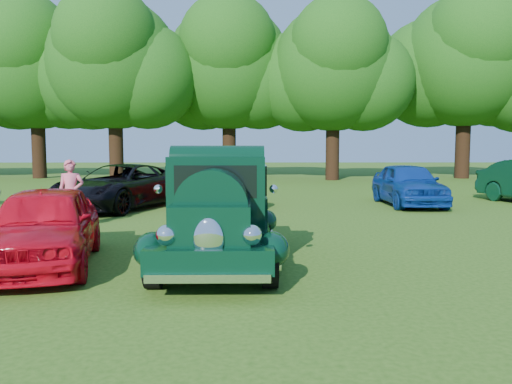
{
  "coord_description": "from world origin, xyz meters",
  "views": [
    {
      "loc": [
        0.85,
        -8.37,
        2.02
      ],
      "look_at": [
        0.98,
        1.94,
        1.1
      ],
      "focal_mm": 35.0,
      "sensor_mm": 36.0,
      "label": 1
    }
  ],
  "objects_px": {
    "spectator_grey": "(201,193)",
    "back_car_blue": "(408,184)",
    "hero_pickup": "(219,217)",
    "back_car_orange": "(216,183)",
    "spectator_pink": "(71,194)",
    "back_car_black": "(120,187)",
    "red_convertible": "(44,226)"
  },
  "relations": [
    {
      "from": "spectator_grey",
      "to": "back_car_blue",
      "type": "bearing_deg",
      "value": 91.44
    },
    {
      "from": "hero_pickup",
      "to": "spectator_grey",
      "type": "bearing_deg",
      "value": 100.75
    },
    {
      "from": "back_car_orange",
      "to": "back_car_blue",
      "type": "bearing_deg",
      "value": -25.65
    },
    {
      "from": "back_car_orange",
      "to": "spectator_pink",
      "type": "bearing_deg",
      "value": -142.85
    },
    {
      "from": "back_car_black",
      "to": "back_car_blue",
      "type": "xyz_separation_m",
      "value": [
        9.84,
        0.87,
        0.01
      ]
    },
    {
      "from": "back_car_blue",
      "to": "spectator_grey",
      "type": "bearing_deg",
      "value": -141.9
    },
    {
      "from": "back_car_black",
      "to": "spectator_grey",
      "type": "bearing_deg",
      "value": -33.87
    },
    {
      "from": "hero_pickup",
      "to": "back_car_black",
      "type": "distance_m",
      "value": 8.66
    },
    {
      "from": "back_car_orange",
      "to": "back_car_blue",
      "type": "xyz_separation_m",
      "value": [
        6.78,
        -0.53,
        -0.01
      ]
    },
    {
      "from": "red_convertible",
      "to": "back_car_orange",
      "type": "distance_m",
      "value": 9.72
    },
    {
      "from": "back_car_black",
      "to": "back_car_orange",
      "type": "relative_size",
      "value": 1.01
    },
    {
      "from": "back_car_orange",
      "to": "back_car_blue",
      "type": "height_order",
      "value": "back_car_orange"
    },
    {
      "from": "hero_pickup",
      "to": "spectator_grey",
      "type": "relative_size",
      "value": 2.62
    },
    {
      "from": "back_car_blue",
      "to": "red_convertible",
      "type": "bearing_deg",
      "value": -135.26
    },
    {
      "from": "back_car_orange",
      "to": "back_car_black",
      "type": "bearing_deg",
      "value": -176.64
    },
    {
      "from": "hero_pickup",
      "to": "back_car_blue",
      "type": "distance_m",
      "value": 10.61
    },
    {
      "from": "hero_pickup",
      "to": "red_convertible",
      "type": "bearing_deg",
      "value": -175.3
    },
    {
      "from": "back_car_blue",
      "to": "spectator_pink",
      "type": "xyz_separation_m",
      "value": [
        -10.06,
        -4.79,
        0.11
      ]
    },
    {
      "from": "back_car_blue",
      "to": "hero_pickup",
      "type": "bearing_deg",
      "value": -124.93
    },
    {
      "from": "red_convertible",
      "to": "spectator_pink",
      "type": "distance_m",
      "value": 4.26
    },
    {
      "from": "back_car_black",
      "to": "spectator_pink",
      "type": "height_order",
      "value": "spectator_pink"
    },
    {
      "from": "spectator_pink",
      "to": "spectator_grey",
      "type": "relative_size",
      "value": 0.94
    },
    {
      "from": "back_car_orange",
      "to": "spectator_pink",
      "type": "relative_size",
      "value": 3.03
    },
    {
      "from": "spectator_grey",
      "to": "back_car_black",
      "type": "bearing_deg",
      "value": 178.64
    },
    {
      "from": "back_car_orange",
      "to": "back_car_blue",
      "type": "relative_size",
      "value": 1.19
    },
    {
      "from": "hero_pickup",
      "to": "spectator_grey",
      "type": "distance_m",
      "value": 3.48
    },
    {
      "from": "hero_pickup",
      "to": "back_car_black",
      "type": "relative_size",
      "value": 0.9
    },
    {
      "from": "red_convertible",
      "to": "back_car_blue",
      "type": "bearing_deg",
      "value": 32.25
    },
    {
      "from": "spectator_pink",
      "to": "back_car_blue",
      "type": "bearing_deg",
      "value": 11.19
    },
    {
      "from": "back_car_blue",
      "to": "spectator_grey",
      "type": "relative_size",
      "value": 2.4
    },
    {
      "from": "red_convertible",
      "to": "spectator_pink",
      "type": "relative_size",
      "value": 2.35
    },
    {
      "from": "back_car_orange",
      "to": "spectator_grey",
      "type": "bearing_deg",
      "value": -110.85
    }
  ]
}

